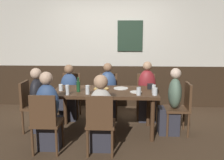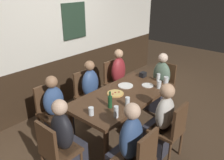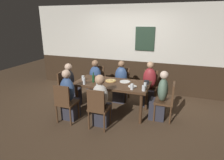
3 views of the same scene
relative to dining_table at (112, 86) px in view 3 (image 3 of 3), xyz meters
The scene contains 28 objects.
ground_plane 0.66m from the dining_table, ahead, with size 12.00×12.00×0.00m, color #4C3826.
wall_back 1.77m from the dining_table, 89.89° to the left, with size 6.40×0.13×2.60m.
dining_table is the anchor object (origin of this frame).
chair_head_west 1.30m from the dining_table, behind, with size 0.40×0.40×0.88m.
chair_right_far 1.16m from the dining_table, 47.60° to the left, with size 0.40×0.40×0.88m.
chair_mid_far 0.86m from the dining_table, 90.00° to the left, with size 0.40×0.40×0.88m.
chair_left_far 1.16m from the dining_table, 132.40° to the left, with size 0.40×0.40×0.88m.
chair_left_near 1.16m from the dining_table, 132.40° to the right, with size 0.40×0.40×0.88m.
chair_mid_near 0.86m from the dining_table, 90.00° to the right, with size 0.40×0.40×0.88m.
chair_head_east 1.30m from the dining_table, ahead, with size 0.40×0.40×0.88m.
person_head_west 1.14m from the dining_table, behind, with size 0.37×0.34×1.12m.
person_right_far 1.04m from the dining_table, 41.50° to the left, with size 0.34×0.37×1.16m.
person_mid_far 0.71m from the dining_table, 90.00° to the left, with size 0.34×0.37×1.12m.
person_left_far 1.05m from the dining_table, 138.61° to the left, with size 0.34×0.37×1.09m.
person_left_near 1.04m from the dining_table, 138.48° to the right, with size 0.34×0.37×1.17m.
person_mid_near 0.71m from the dining_table, 90.00° to the right, with size 0.34×0.37×1.13m.
person_head_east 1.14m from the dining_table, ahead, with size 0.37×0.34×1.13m.
pizza 0.15m from the dining_table, 126.00° to the left, with size 0.26×0.26×0.03m.
beer_glass_half 0.65m from the dining_table, 28.46° to the right, with size 0.07×0.07×0.13m.
tumbler_water 0.40m from the dining_table, 132.60° to the right, with size 0.07×0.07×0.14m.
pint_glass_pale 0.75m from the dining_table, behind, with size 0.07×0.07×0.11m.
pint_glass_stout 0.83m from the dining_table, ahead, with size 0.06×0.06×0.13m.
pint_glass_amber 0.67m from the dining_table, 149.45° to the right, with size 0.06×0.06×0.16m.
beer_glass_tall 0.87m from the dining_table, 19.79° to the right, with size 0.08×0.08×0.12m.
beer_bottle_green 0.48m from the dining_table, 165.39° to the right, with size 0.06×0.06×0.24m.
plate_white_large 0.33m from the dining_table, 31.17° to the left, with size 0.25×0.25×0.01m, color white.
plate_white_small 0.54m from the dining_table, 11.79° to the right, with size 0.19×0.19×0.01m, color white.
condiment_caddy 0.81m from the dining_table, 11.98° to the left, with size 0.11×0.09×0.09m, color black.
Camera 3 is at (1.44, -4.05, 2.17)m, focal length 30.66 mm.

